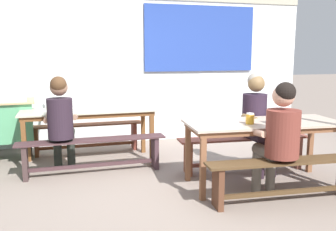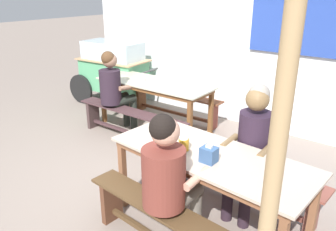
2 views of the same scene
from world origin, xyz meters
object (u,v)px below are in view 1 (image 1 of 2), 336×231
(person_near_front, at_px, (279,133))
(dining_table_near, at_px, (264,128))
(bench_far_front, at_px, (93,151))
(person_right_near_table, at_px, (257,116))
(person_left_back_turned, at_px, (61,119))
(dining_table_far, at_px, (89,115))
(bench_near_front, at_px, (286,174))
(bench_far_back, at_px, (87,134))
(tissue_box, at_px, (275,118))
(soup_bowl, at_px, (74,109))
(condiment_jar, at_px, (250,119))
(bench_near_back, at_px, (244,148))

(person_near_front, bearing_deg, dining_table_near, 78.76)
(bench_far_front, height_order, person_right_near_table, person_right_near_table)
(person_near_front, xyz_separation_m, person_left_back_turned, (-2.23, 1.52, -0.01))
(dining_table_far, height_order, bench_near_front, dining_table_far)
(person_right_near_table, distance_m, person_near_front, 1.00)
(dining_table_near, height_order, bench_far_back, dining_table_near)
(dining_table_far, xyz_separation_m, person_right_near_table, (2.12, -1.04, 0.06))
(bench_near_front, distance_m, person_left_back_turned, 2.82)
(dining_table_near, height_order, bench_near_front, dining_table_near)
(person_right_near_table, xyz_separation_m, person_near_front, (-0.27, -0.96, -0.01))
(tissue_box, bearing_deg, soup_bowl, 144.07)
(dining_table_far, relative_size, tissue_box, 12.18)
(dining_table_near, xyz_separation_m, condiment_jar, (-0.23, -0.09, 0.14))
(person_near_front, relative_size, soup_bowl, 10.40)
(dining_table_far, bearing_deg, bench_near_back, -26.09)
(dining_table_far, xyz_separation_m, tissue_box, (2.02, -1.66, 0.14))
(bench_far_back, bearing_deg, person_near_front, -53.90)
(bench_near_front, xyz_separation_m, tissue_box, (0.10, 0.41, 0.54))
(person_right_near_table, height_order, person_left_back_turned, person_right_near_table)
(bench_far_front, height_order, person_near_front, person_near_front)
(person_right_near_table, bearing_deg, bench_near_back, 152.23)
(bench_near_front, relative_size, condiment_jar, 13.94)
(bench_far_front, xyz_separation_m, person_right_near_table, (2.11, -0.49, 0.46))
(bench_near_front, bearing_deg, bench_far_back, 126.27)
(bench_near_front, distance_m, soup_bowl, 2.97)
(dining_table_near, height_order, bench_far_front, dining_table_near)
(soup_bowl, bearing_deg, condiment_jar, -38.97)
(bench_far_front, xyz_separation_m, person_left_back_turned, (-0.39, 0.07, 0.44))
(bench_far_back, xyz_separation_m, condiment_jar, (1.73, -2.16, 0.54))
(bench_near_front, bearing_deg, bench_far_front, 141.38)
(person_left_back_turned, xyz_separation_m, condiment_jar, (2.10, -1.13, 0.09))
(dining_table_far, bearing_deg, dining_table_near, -37.97)
(bench_far_front, relative_size, tissue_box, 12.35)
(person_right_near_table, bearing_deg, bench_far_back, 143.22)
(person_right_near_table, distance_m, soup_bowl, 2.54)
(bench_near_front, height_order, person_near_front, person_near_front)
(dining_table_near, height_order, person_right_near_table, person_right_near_table)
(condiment_jar, height_order, soup_bowl, condiment_jar)
(dining_table_near, xyz_separation_m, bench_far_front, (-1.94, 0.97, -0.40))
(bench_far_back, height_order, bench_near_front, same)
(dining_table_near, relative_size, tissue_box, 12.11)
(person_near_front, distance_m, condiment_jar, 0.43)
(bench_near_back, height_order, tissue_box, tissue_box)
(person_left_back_turned, xyz_separation_m, tissue_box, (2.40, -1.18, 0.10))
(bench_far_front, bearing_deg, person_left_back_turned, 170.30)
(dining_table_near, distance_m, person_right_near_table, 0.51)
(dining_table_far, bearing_deg, bench_near_front, -47.26)
(dining_table_far, xyz_separation_m, person_left_back_turned, (-0.38, -0.48, 0.04))
(dining_table_far, relative_size, person_left_back_turned, 1.47)
(dining_table_near, relative_size, bench_far_back, 1.06)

